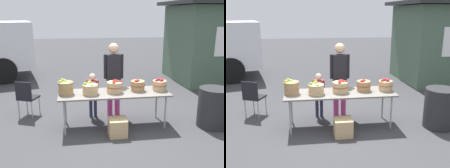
% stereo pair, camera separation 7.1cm
% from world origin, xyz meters
% --- Properties ---
extents(ground_plane, '(40.00, 40.00, 0.00)m').
position_xyz_m(ground_plane, '(0.00, 0.00, 0.00)').
color(ground_plane, '#38383A').
extents(market_table, '(2.30, 0.76, 0.75)m').
position_xyz_m(market_table, '(0.00, 0.00, 0.71)').
color(market_table, slate).
rests_on(market_table, ground).
extents(apple_basket_green_0, '(0.32, 0.32, 0.31)m').
position_xyz_m(apple_basket_green_0, '(-0.99, 0.03, 0.89)').
color(apple_basket_green_0, '#A87F51').
rests_on(apple_basket_green_0, market_table).
extents(apple_basket_green_1, '(0.34, 0.34, 0.26)m').
position_xyz_m(apple_basket_green_1, '(-0.50, -0.05, 0.86)').
color(apple_basket_green_1, tan).
rests_on(apple_basket_green_1, market_table).
extents(apple_basket_red_0, '(0.34, 0.34, 0.27)m').
position_xyz_m(apple_basket_red_0, '(0.01, 0.01, 0.87)').
color(apple_basket_red_0, tan).
rests_on(apple_basket_red_0, market_table).
extents(apple_basket_red_1, '(0.31, 0.31, 0.26)m').
position_xyz_m(apple_basket_red_1, '(0.52, 0.05, 0.87)').
color(apple_basket_red_1, '#A87F51').
rests_on(apple_basket_red_1, market_table).
extents(apple_basket_red_2, '(0.31, 0.31, 0.27)m').
position_xyz_m(apple_basket_red_2, '(0.98, 0.02, 0.87)').
color(apple_basket_red_2, tan).
rests_on(apple_basket_red_2, market_table).
extents(vendor_adult, '(0.45, 0.23, 1.71)m').
position_xyz_m(vendor_adult, '(0.08, 0.59, 1.01)').
color(vendor_adult, '#CC3F8C').
rests_on(vendor_adult, ground).
extents(child_customer, '(0.27, 0.17, 1.04)m').
position_xyz_m(child_customer, '(-0.41, 0.55, 0.61)').
color(child_customer, '#262D4C').
rests_on(child_customer, ground).
extents(food_kiosk, '(3.60, 3.02, 2.74)m').
position_xyz_m(food_kiosk, '(4.22, 3.50, 1.38)').
color(food_kiosk, '#47604C').
rests_on(food_kiosk, ground).
extents(folding_chair, '(0.52, 0.52, 0.86)m').
position_xyz_m(folding_chair, '(-1.92, 0.80, 0.51)').
color(folding_chair, black).
rests_on(folding_chair, ground).
extents(trash_barrel, '(0.64, 0.64, 0.84)m').
position_xyz_m(trash_barrel, '(2.08, -0.33, 0.42)').
color(trash_barrel, '#262628').
rests_on(trash_barrel, ground).
extents(produce_crate, '(0.35, 0.35, 0.35)m').
position_xyz_m(produce_crate, '(-0.00, -0.47, 0.18)').
color(produce_crate, tan).
rests_on(produce_crate, ground).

